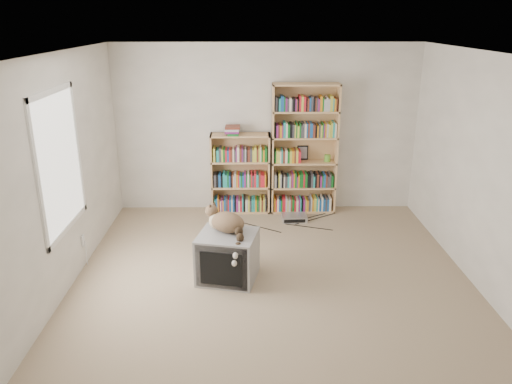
{
  "coord_description": "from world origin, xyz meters",
  "views": [
    {
      "loc": [
        -0.26,
        -4.84,
        2.83
      ],
      "look_at": [
        -0.17,
        1.0,
        0.78
      ],
      "focal_mm": 35.0,
      "sensor_mm": 36.0,
      "label": 1
    }
  ],
  "objects_px": {
    "bookcase_short": "(240,176)",
    "dvd_player": "(294,218)",
    "cat": "(228,227)",
    "crt_tv": "(228,256)",
    "bookcase_tall": "(304,153)"
  },
  "relations": [
    {
      "from": "crt_tv",
      "to": "bookcase_tall",
      "type": "distance_m",
      "value": 2.46
    },
    {
      "from": "bookcase_tall",
      "to": "dvd_player",
      "type": "height_order",
      "value": "bookcase_tall"
    },
    {
      "from": "bookcase_tall",
      "to": "cat",
      "type": "bearing_deg",
      "value": -116.71
    },
    {
      "from": "crt_tv",
      "to": "bookcase_tall",
      "type": "bearing_deg",
      "value": 75.53
    },
    {
      "from": "bookcase_short",
      "to": "dvd_player",
      "type": "height_order",
      "value": "bookcase_short"
    },
    {
      "from": "crt_tv",
      "to": "dvd_player",
      "type": "height_order",
      "value": "crt_tv"
    },
    {
      "from": "cat",
      "to": "dvd_player",
      "type": "distance_m",
      "value": 2.0
    },
    {
      "from": "bookcase_tall",
      "to": "dvd_player",
      "type": "xyz_separation_m",
      "value": [
        -0.16,
        -0.42,
        -0.88
      ]
    },
    {
      "from": "bookcase_short",
      "to": "dvd_player",
      "type": "relative_size",
      "value": 3.34
    },
    {
      "from": "bookcase_tall",
      "to": "dvd_player",
      "type": "relative_size",
      "value": 5.37
    },
    {
      "from": "cat",
      "to": "bookcase_tall",
      "type": "bearing_deg",
      "value": 95.4
    },
    {
      "from": "bookcase_tall",
      "to": "bookcase_short",
      "type": "relative_size",
      "value": 1.61
    },
    {
      "from": "crt_tv",
      "to": "bookcase_short",
      "type": "bearing_deg",
      "value": 99.18
    },
    {
      "from": "cat",
      "to": "bookcase_short",
      "type": "distance_m",
      "value": 2.11
    },
    {
      "from": "bookcase_short",
      "to": "bookcase_tall",
      "type": "bearing_deg",
      "value": -0.01
    }
  ]
}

